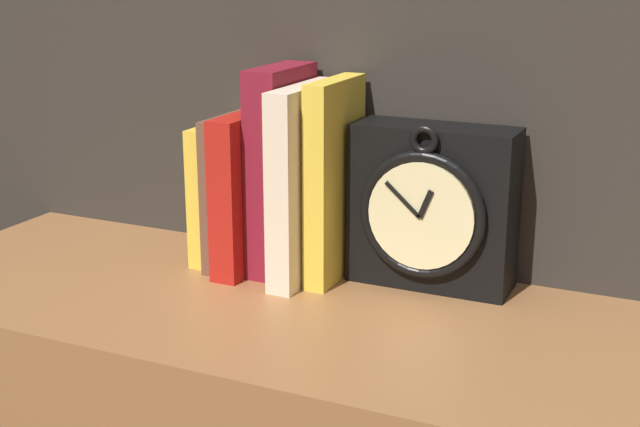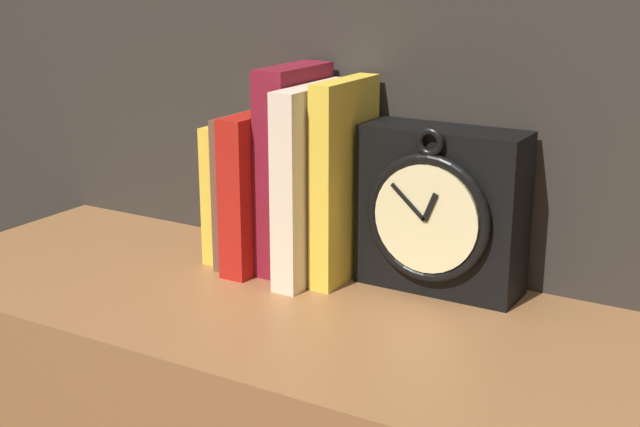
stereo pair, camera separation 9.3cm
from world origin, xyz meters
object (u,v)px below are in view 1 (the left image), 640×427
book_slot3_maroon (281,170)px  clock (431,207)px  book_slot0_yellow (219,192)px  book_slot1_brown (233,189)px  book_slot2_red (249,191)px  book_slot5_yellow (335,181)px  book_slot4_cream (305,183)px

book_slot3_maroon → clock: bearing=5.9°
book_slot0_yellow → book_slot1_brown: bearing=-16.4°
book_slot0_yellow → book_slot1_brown: (0.02, -0.01, 0.01)m
clock → book_slot1_brown: size_ratio=1.05×
book_slot2_red → book_slot5_yellow: book_slot5_yellow is taller
clock → book_slot3_maroon: bearing=-174.1°
book_slot2_red → book_slot4_cream: (0.08, -0.00, 0.02)m
book_slot0_yellow → book_slot4_cream: bearing=-7.9°
clock → book_slot4_cream: size_ratio=0.85×
clock → book_slot3_maroon: 0.19m
book_slot0_yellow → book_slot1_brown: 0.03m
book_slot0_yellow → book_slot5_yellow: 0.16m
book_slot0_yellow → book_slot2_red: 0.05m
book_slot1_brown → book_slot2_red: book_slot2_red is taller
clock → book_slot3_maroon: (-0.18, -0.02, 0.03)m
book_slot2_red → book_slot5_yellow: 0.11m
book_slot2_red → book_slot3_maroon: book_slot3_maroon is taller
book_slot0_yellow → book_slot3_maroon: 0.10m
clock → book_slot2_red: (-0.22, -0.03, 0.00)m
book_slot1_brown → book_slot4_cream: book_slot4_cream is taller
book_slot2_red → book_slot1_brown: bearing=164.1°
book_slot2_red → book_slot5_yellow: size_ratio=0.81×
book_slot0_yellow → book_slot2_red: (0.05, -0.01, 0.01)m
book_slot3_maroon → book_slot2_red: bearing=-162.5°
book_slot4_cream → book_slot1_brown: bearing=174.1°
book_slot4_cream → book_slot5_yellow: (0.03, 0.01, 0.00)m
book_slot1_brown → book_slot4_cream: 0.11m
book_slot2_red → book_slot4_cream: book_slot4_cream is taller
book_slot3_maroon → book_slot0_yellow: bearing=178.2°
clock → book_slot3_maroon: size_ratio=0.79×
book_slot0_yellow → book_slot1_brown: size_ratio=0.92×
book_slot0_yellow → book_slot5_yellow: (0.16, -0.00, 0.03)m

